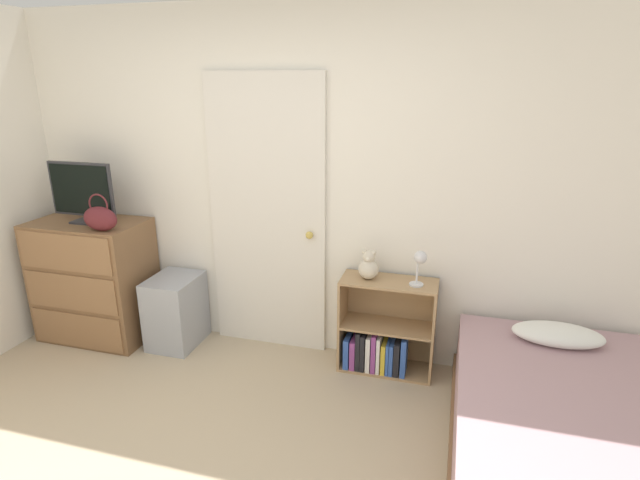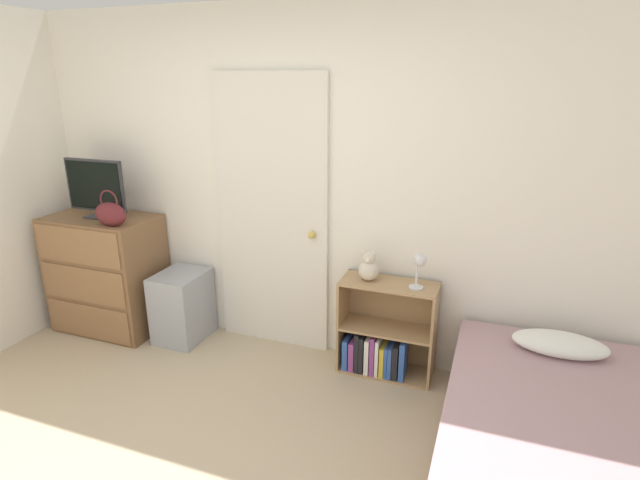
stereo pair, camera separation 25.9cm
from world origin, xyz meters
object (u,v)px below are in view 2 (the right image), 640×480
at_px(storage_bin, 183,306).
at_px(teddy_bear, 369,268).
at_px(tv, 95,188).
at_px(handbag, 110,214).
at_px(dresser, 107,273).
at_px(bed, 562,457).
at_px(bookshelf, 382,340).
at_px(desk_lamp, 419,264).

relative_size(storage_bin, teddy_bear, 2.60).
relative_size(tv, handbag, 1.96).
height_order(dresser, bed, dresser).
height_order(bookshelf, desk_lamp, desk_lamp).
height_order(handbag, bed, handbag).
relative_size(dresser, tv, 1.79).
bearing_deg(dresser, storage_bin, 3.86).
bearing_deg(desk_lamp, dresser, -178.12).
bearing_deg(tv, desk_lamp, 2.11).
height_order(bookshelf, bed, bookshelf).
height_order(tv, desk_lamp, tv).
relative_size(handbag, bed, 0.15).
bearing_deg(tv, bed, -10.98).
xyz_separation_m(storage_bin, desk_lamp, (1.87, 0.04, 0.59)).
distance_m(tv, handbag, 0.34).
distance_m(handbag, teddy_bear, 1.98).
distance_m(dresser, handbag, 0.67).
bearing_deg(desk_lamp, bed, -40.65).
xyz_separation_m(dresser, bookshelf, (2.33, 0.12, -0.24)).
height_order(dresser, bookshelf, dresser).
height_order(teddy_bear, bed, teddy_bear).
height_order(dresser, desk_lamp, dresser).
relative_size(handbag, desk_lamp, 1.10).
bearing_deg(desk_lamp, storage_bin, -178.85).
distance_m(dresser, bookshelf, 2.35).
relative_size(teddy_bear, bed, 0.11).
bearing_deg(dresser, tv, -37.19).
distance_m(tv, teddy_bear, 2.25).
xyz_separation_m(dresser, teddy_bear, (2.21, 0.12, 0.30)).
relative_size(dresser, storage_bin, 1.73).
bearing_deg(bed, teddy_bear, 147.11).
distance_m(bookshelf, desk_lamp, 0.67).
distance_m(tv, storage_bin, 1.16).
height_order(dresser, teddy_bear, dresser).
height_order(tv, handbag, tv).
bearing_deg(bookshelf, bed, -35.42).
distance_m(bookshelf, teddy_bear, 0.55).
bearing_deg(desk_lamp, bookshelf, 171.26).
xyz_separation_m(tv, bed, (3.44, -0.67, -0.99)).
bearing_deg(bed, desk_lamp, 139.35).
bearing_deg(bookshelf, teddy_bear, 178.48).
bearing_deg(tv, teddy_bear, 3.46).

